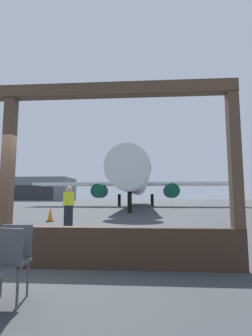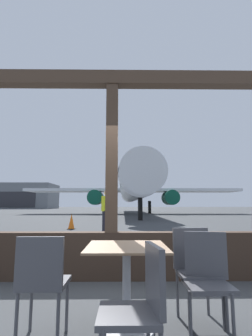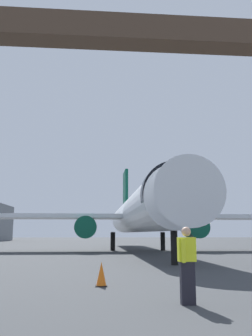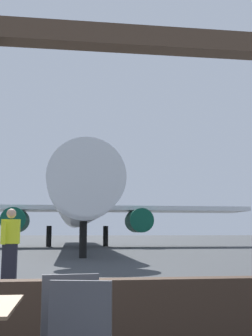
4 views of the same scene
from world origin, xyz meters
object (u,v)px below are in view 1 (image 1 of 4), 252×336
at_px(cafe_chair_window_right, 1,262).
at_px(traffic_cone, 50,215).
at_px(airplane, 135,182).
at_px(ground_crew_worker, 69,207).
at_px(distant_hangar, 36,189).
at_px(cafe_chair_aisle_right, 13,255).

distance_m(cafe_chair_window_right, traffic_cone, 10.73).
xyz_separation_m(airplane, traffic_cone, (-3.86, -21.57, -3.06)).
xyz_separation_m(cafe_chair_window_right, ground_crew_worker, (-1.40, 7.16, 0.37)).
height_order(airplane, traffic_cone, airplane).
xyz_separation_m(traffic_cone, distant_hangar, (-32.19, 70.86, 3.59)).
bearing_deg(distant_hangar, cafe_chair_aisle_right, -66.29).
bearing_deg(cafe_chair_window_right, traffic_cone, 107.96).
bearing_deg(ground_crew_worker, distant_hangar, 114.77).
bearing_deg(ground_crew_worker, cafe_chair_aisle_right, -78.71).
xyz_separation_m(cafe_chair_aisle_right, ground_crew_worker, (-1.37, 6.85, 0.35)).
distance_m(cafe_chair_window_right, distant_hangar, 88.57).
bearing_deg(distant_hangar, airplane, -53.82).
bearing_deg(ground_crew_worker, airplane, 85.48).
xyz_separation_m(ground_crew_worker, traffic_cone, (-1.91, 3.05, -0.56)).
distance_m(cafe_chair_aisle_right, distant_hangar, 88.27).
xyz_separation_m(ground_crew_worker, distant_hangar, (-34.11, 73.91, 3.03)).
bearing_deg(airplane, ground_crew_worker, -94.52).
xyz_separation_m(airplane, distant_hangar, (-36.05, 49.29, 0.53)).
height_order(cafe_chair_aisle_right, traffic_cone, cafe_chair_aisle_right).
relative_size(cafe_chair_aisle_right, traffic_cone, 1.27).
relative_size(cafe_chair_aisle_right, ground_crew_worker, 0.53).
relative_size(ground_crew_worker, traffic_cone, 2.40).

